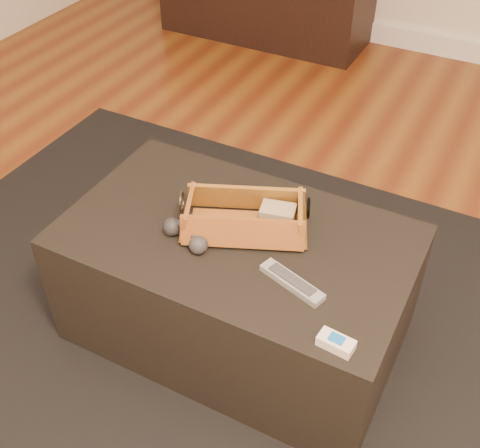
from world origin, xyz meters
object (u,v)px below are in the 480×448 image
at_px(game_controller, 188,234).
at_px(silver_remote, 292,282).
at_px(wicker_basket, 244,219).
at_px(tv_remote, 238,227).
at_px(cream_gadget, 336,343).
at_px(ottoman, 237,285).

xyz_separation_m(game_controller, silver_remote, (0.33, -0.02, -0.02)).
bearing_deg(wicker_basket, silver_remote, -32.97).
xyz_separation_m(tv_remote, game_controller, (-0.11, -0.09, 0.00)).
bearing_deg(tv_remote, wicker_basket, 30.87).
bearing_deg(cream_gadget, wicker_basket, 144.54).
height_order(ottoman, cream_gadget, cream_gadget).
relative_size(ottoman, silver_remote, 5.10).
relative_size(ottoman, game_controller, 5.89).
bearing_deg(game_controller, tv_remote, 41.49).
bearing_deg(cream_gadget, tv_remote, 147.28).
distance_m(tv_remote, game_controller, 0.14).
height_order(wicker_basket, cream_gadget, wicker_basket).
distance_m(game_controller, silver_remote, 0.33).
bearing_deg(tv_remote, silver_remote, -56.90).
height_order(ottoman, wicker_basket, wicker_basket).
xyz_separation_m(game_controller, cream_gadget, (0.50, -0.16, -0.01)).
xyz_separation_m(wicker_basket, cream_gadget, (0.38, -0.27, -0.03)).
height_order(wicker_basket, game_controller, wicker_basket).
bearing_deg(ottoman, tv_remote, 94.00).
height_order(silver_remote, cream_gadget, cream_gadget).
bearing_deg(wicker_basket, game_controller, -136.05).
bearing_deg(ottoman, game_controller, -140.42).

